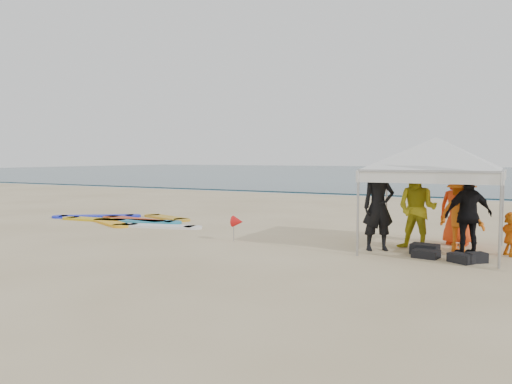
{
  "coord_description": "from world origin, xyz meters",
  "views": [
    {
      "loc": [
        5.67,
        -8.59,
        2.08
      ],
      "look_at": [
        -0.06,
        2.6,
        1.2
      ],
      "focal_mm": 35.0,
      "sensor_mm": 36.0,
      "label": 1
    }
  ],
  "objects": [
    {
      "name": "ground",
      "position": [
        0.0,
        0.0,
        0.0
      ],
      "size": [
        120.0,
        120.0,
        0.0
      ],
      "primitive_type": "plane",
      "color": "beige",
      "rests_on": "ground"
    },
    {
      "name": "ocean",
      "position": [
        0.0,
        60.0,
        0.04
      ],
      "size": [
        160.0,
        84.0,
        0.08
      ],
      "primitive_type": "cube",
      "color": "#0C2633",
      "rests_on": "ground"
    },
    {
      "name": "shoreline_foam",
      "position": [
        0.0,
        18.2,
        0.0
      ],
      "size": [
        160.0,
        1.2,
        0.01
      ],
      "primitive_type": "cube",
      "color": "silver",
      "rests_on": "ground"
    },
    {
      "name": "person_black_a",
      "position": [
        3.07,
        2.47,
        0.97
      ],
      "size": [
        0.85,
        0.77,
        1.95
      ],
      "primitive_type": "imported",
      "rotation": [
        0.0,
        0.0,
        0.57
      ],
      "color": "black",
      "rests_on": "ground"
    },
    {
      "name": "person_yellow",
      "position": [
        3.83,
        2.9,
        0.93
      ],
      "size": [
        1.03,
        0.87,
        1.87
      ],
      "primitive_type": "imported",
      "rotation": [
        0.0,
        0.0,
        -0.19
      ],
      "color": "gold",
      "rests_on": "ground"
    },
    {
      "name": "person_orange_a",
      "position": [
        4.73,
        3.11,
        0.83
      ],
      "size": [
        1.24,
        1.06,
        1.66
      ],
      "primitive_type": "imported",
      "rotation": [
        0.0,
        0.0,
        2.63
      ],
      "color": "orange",
      "rests_on": "ground"
    },
    {
      "name": "person_black_b",
      "position": [
        4.91,
        2.71,
        0.87
      ],
      "size": [
        1.09,
        0.91,
        1.74
      ],
      "primitive_type": "imported",
      "rotation": [
        0.0,
        0.0,
        3.72
      ],
      "color": "black",
      "rests_on": "ground"
    },
    {
      "name": "person_orange_b",
      "position": [
        4.58,
        4.04,
        0.89
      ],
      "size": [
        0.95,
        0.7,
        1.77
      ],
      "primitive_type": "imported",
      "rotation": [
        0.0,
        0.0,
        2.97
      ],
      "color": "#F14215",
      "rests_on": "ground"
    },
    {
      "name": "person_seated",
      "position": [
        5.71,
        3.09,
        0.47
      ],
      "size": [
        0.65,
        0.9,
        0.94
      ],
      "primitive_type": "imported",
      "rotation": [
        0.0,
        0.0,
        2.06
      ],
      "color": "orange",
      "rests_on": "ground"
    },
    {
      "name": "canopy_tent",
      "position": [
        4.18,
        3.02,
        2.5
      ],
      "size": [
        3.81,
        3.81,
        2.88
      ],
      "color": "#A5A5A8",
      "rests_on": "ground"
    },
    {
      "name": "marker_pennant",
      "position": [
        -0.27,
        2.04,
        0.49
      ],
      "size": [
        0.28,
        0.28,
        0.64
      ],
      "color": "#A5A5A8",
      "rests_on": "ground"
    },
    {
      "name": "gear_pile",
      "position": [
        4.42,
        2.19,
        0.1
      ],
      "size": [
        1.57,
        1.06,
        0.22
      ],
      "color": "black",
      "rests_on": "ground"
    },
    {
      "name": "surfboard_spread",
      "position": [
        -5.35,
        3.83,
        0.03
      ],
      "size": [
        5.78,
        3.04,
        0.07
      ],
      "color": "#1824D1",
      "rests_on": "ground"
    }
  ]
}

